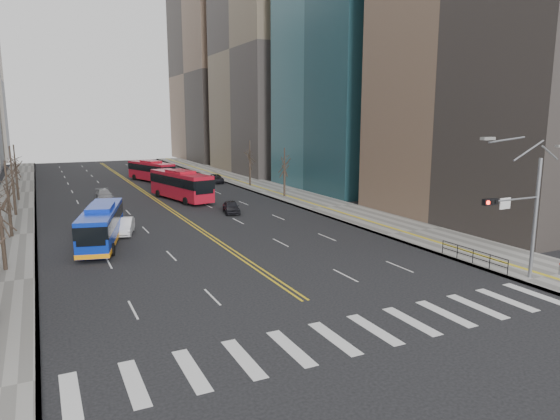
# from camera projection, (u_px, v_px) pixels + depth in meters

# --- Properties ---
(ground) EXTENTS (220.00, 220.00, 0.00)m
(ground) POSITION_uv_depth(u_px,v_px,m) (355.00, 334.00, 24.61)
(ground) COLOR black
(sidewalk_right) EXTENTS (7.00, 130.00, 0.15)m
(sidewalk_right) POSITION_uv_depth(u_px,v_px,m) (278.00, 191.00, 71.91)
(sidewalk_right) COLOR slate
(sidewalk_right) RESTS_ON ground
(sidewalk_left) EXTENTS (5.00, 130.00, 0.15)m
(sidewalk_left) POSITION_uv_depth(u_px,v_px,m) (12.00, 210.00, 57.30)
(sidewalk_left) COLOR slate
(sidewalk_left) RESTS_ON ground
(crosswalk) EXTENTS (26.70, 4.00, 0.01)m
(crosswalk) POSITION_uv_depth(u_px,v_px,m) (355.00, 334.00, 24.60)
(crosswalk) COLOR silver
(crosswalk) RESTS_ON ground
(centerline) EXTENTS (0.55, 100.00, 0.01)m
(centerline) POSITION_uv_depth(u_px,v_px,m) (142.00, 190.00, 73.24)
(centerline) COLOR gold
(centerline) RESTS_ON ground
(office_towers) EXTENTS (83.00, 134.00, 58.00)m
(office_towers) POSITION_uv_depth(u_px,v_px,m) (119.00, 34.00, 80.88)
(office_towers) COLOR gray
(office_towers) RESTS_ON ground
(signal_mast) EXTENTS (5.37, 0.37, 9.39)m
(signal_mast) POSITION_uv_depth(u_px,v_px,m) (521.00, 209.00, 31.40)
(signal_mast) COLOR gray
(signal_mast) RESTS_ON ground
(pedestrian_railing) EXTENTS (0.06, 6.06, 1.02)m
(pedestrian_railing) POSITION_uv_depth(u_px,v_px,m) (473.00, 254.00, 35.91)
(pedestrian_railing) COLOR black
(pedestrian_railing) RESTS_ON sidewalk_right
(street_trees) EXTENTS (35.20, 47.20, 7.60)m
(street_trees) POSITION_uv_depth(u_px,v_px,m) (106.00, 173.00, 51.19)
(street_trees) COLOR black
(street_trees) RESTS_ON ground
(blue_bus) EXTENTS (5.12, 11.78, 3.37)m
(blue_bus) POSITION_uv_depth(u_px,v_px,m) (101.00, 224.00, 41.49)
(blue_bus) COLOR #0B2AAC
(blue_bus) RESTS_ON ground
(red_bus_near) EXTENTS (5.36, 12.66, 3.88)m
(red_bus_near) POSITION_uv_depth(u_px,v_px,m) (181.00, 184.00, 64.15)
(red_bus_near) COLOR #B61326
(red_bus_near) RESTS_ON ground
(red_bus_far) EXTENTS (5.80, 11.32, 3.51)m
(red_bus_far) POSITION_uv_depth(u_px,v_px,m) (151.00, 170.00, 82.92)
(red_bus_far) COLOR #B61326
(red_bus_far) RESTS_ON ground
(car_white) EXTENTS (2.73, 4.81, 1.50)m
(car_white) POSITION_uv_depth(u_px,v_px,m) (124.00, 226.00, 45.51)
(car_white) COLOR white
(car_white) RESTS_ON ground
(car_dark_mid) EXTENTS (2.49, 4.32, 1.38)m
(car_dark_mid) POSITION_uv_depth(u_px,v_px,m) (231.00, 207.00, 55.57)
(car_dark_mid) COLOR black
(car_dark_mid) RESTS_ON ground
(car_silver) EXTENTS (1.95, 4.74, 1.37)m
(car_silver) POSITION_uv_depth(u_px,v_px,m) (104.00, 195.00, 64.17)
(car_silver) COLOR gray
(car_silver) RESTS_ON ground
(car_dark_far) EXTENTS (3.18, 5.29, 1.38)m
(car_dark_far) POSITION_uv_depth(u_px,v_px,m) (216.00, 179.00, 81.40)
(car_dark_far) COLOR black
(car_dark_far) RESTS_ON ground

